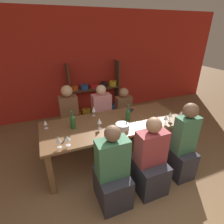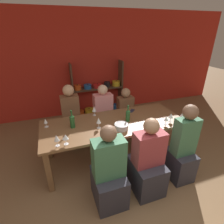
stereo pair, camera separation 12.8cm
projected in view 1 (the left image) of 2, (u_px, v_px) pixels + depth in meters
name	position (u px, v px, depth m)	size (l,w,h in m)	color
wall_back_red	(78.00, 66.00, 4.59)	(8.80, 0.06, 2.70)	red
shelf_unit	(95.00, 97.00, 4.92)	(1.40, 0.30, 1.45)	#4C3828
dining_table	(114.00, 126.00, 3.07)	(2.46, 0.97, 0.77)	brown
mixing_bowl	(122.00, 126.00, 2.82)	(0.23, 0.23, 0.09)	#B7BABC
wine_bottle_green	(73.00, 122.00, 2.80)	(0.08, 0.08, 0.31)	#1E4C23
wine_bottle_dark	(128.00, 115.00, 3.04)	(0.08, 0.08, 0.30)	#1E4C23
wine_glass_white_a	(45.00, 123.00, 2.80)	(0.07, 0.07, 0.15)	white
wine_glass_white_b	(94.00, 109.00, 3.21)	(0.07, 0.07, 0.18)	white
wine_glass_red_a	(170.00, 115.00, 3.05)	(0.08, 0.08, 0.16)	white
wine_glass_empty_a	(181.00, 113.00, 3.10)	(0.07, 0.07, 0.15)	white
wine_glass_white_c	(67.00, 138.00, 2.38)	(0.08, 0.08, 0.16)	white
wine_glass_white_d	(99.00, 121.00, 2.80)	(0.07, 0.07, 0.18)	white
wine_glass_red_b	(58.00, 140.00, 2.34)	(0.07, 0.07, 0.18)	white
wine_glass_red_c	(166.00, 118.00, 2.95)	(0.07, 0.07, 0.15)	white
cell_phone	(131.00, 110.00, 3.46)	(0.16, 0.15, 0.01)	#1E2338
person_near_a	(112.00, 176.00, 2.35)	(0.41, 0.52, 1.22)	#2D2D38
person_far_a	(70.00, 122.00, 3.59)	(0.35, 0.44, 1.28)	#2D2D38
person_near_b	(182.00, 150.00, 2.77)	(0.35, 0.43, 1.30)	#2D2D38
person_far_b	(123.00, 117.00, 4.01)	(0.35, 0.44, 1.09)	#2D2D38
person_near_c	(149.00, 164.00, 2.56)	(0.42, 0.53, 1.21)	#2D2D38
person_far_c	(102.00, 118.00, 3.87)	(0.40, 0.50, 1.20)	#2D2D38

